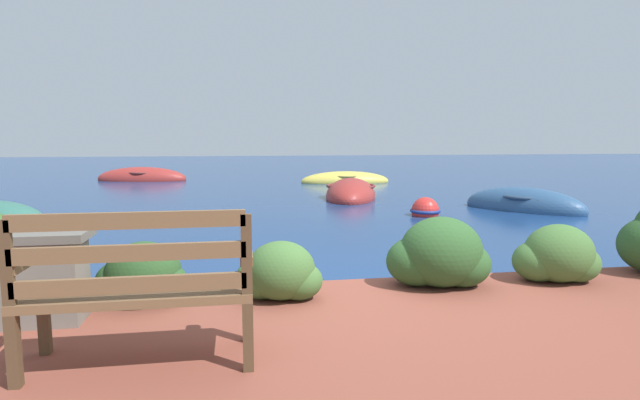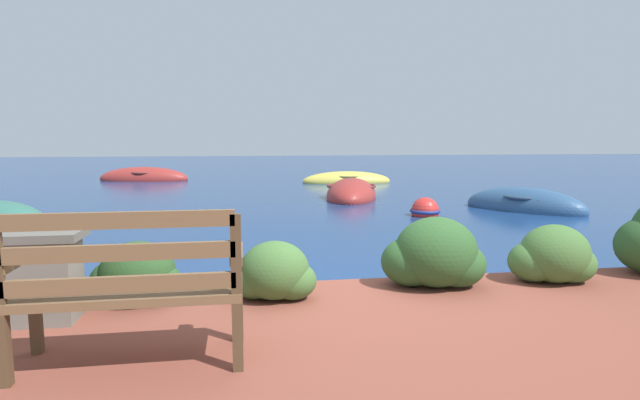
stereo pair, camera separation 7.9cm
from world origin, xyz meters
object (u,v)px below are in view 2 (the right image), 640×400
(park_bench, at_px, (129,285))
(rowboat_nearest, at_px, (524,207))
(rowboat_outer, at_px, (347,181))
(mooring_buoy, at_px, (425,211))
(rowboat_far, at_px, (351,195))
(rowboat_distant, at_px, (144,179))

(park_bench, relative_size, rowboat_nearest, 0.50)
(rowboat_nearest, height_order, rowboat_outer, rowboat_nearest)
(park_bench, distance_m, mooring_buoy, 7.76)
(park_bench, bearing_deg, rowboat_far, 71.84)
(park_bench, relative_size, rowboat_outer, 0.42)
(rowboat_nearest, height_order, rowboat_far, rowboat_far)
(park_bench, xyz_separation_m, rowboat_nearest, (6.61, 6.88, -0.63))
(rowboat_far, relative_size, rowboat_distant, 0.92)
(rowboat_nearest, bearing_deg, rowboat_distant, -171.40)
(rowboat_far, height_order, rowboat_outer, rowboat_far)
(rowboat_outer, distance_m, mooring_buoy, 7.50)
(rowboat_far, bearing_deg, park_bench, -4.60)
(rowboat_outer, height_order, mooring_buoy, rowboat_outer)
(rowboat_nearest, relative_size, mooring_buoy, 4.33)
(park_bench, xyz_separation_m, rowboat_outer, (4.21, 13.98, -0.64))
(rowboat_outer, bearing_deg, park_bench, 75.77)
(rowboat_distant, bearing_deg, rowboat_far, -35.75)
(park_bench, relative_size, rowboat_distant, 0.39)
(park_bench, height_order, rowboat_far, park_bench)
(rowboat_nearest, distance_m, mooring_buoy, 2.41)
(rowboat_nearest, relative_size, rowboat_distant, 0.78)
(park_bench, relative_size, mooring_buoy, 2.14)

